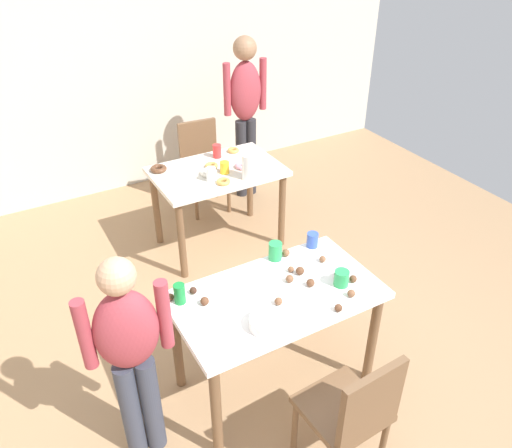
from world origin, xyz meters
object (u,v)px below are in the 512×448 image
object	(u,v)px
chair_far_table	(202,161)
person_adult_far	(245,104)
mixing_bowl	(268,322)
pitcher_far	(249,167)
dining_table_near	(276,307)
person_girl_near	(130,348)
dining_table_far	(218,182)
soda_can	(180,294)
chair_near_table	(353,411)

from	to	relation	value
chair_far_table	person_adult_far	distance (m)	0.69
person_adult_far	mixing_bowl	world-z (taller)	person_adult_far
pitcher_far	dining_table_near	bearing A→B (deg)	-112.56
person_girl_near	mixing_bowl	world-z (taller)	person_girl_near
person_adult_far	pitcher_far	world-z (taller)	person_adult_far
dining_table_far	mixing_bowl	bearing A→B (deg)	-107.64
soda_can	mixing_bowl	bearing A→B (deg)	-51.39
chair_near_table	mixing_bowl	bearing A→B (deg)	111.98
chair_near_table	person_girl_near	xyz separation A→B (m)	(-0.90, 0.68, 0.29)
dining_table_far	chair_near_table	world-z (taller)	chair_near_table
dining_table_far	soda_can	xyz separation A→B (m)	(-0.91, -1.40, 0.18)
chair_far_table	pitcher_far	xyz separation A→B (m)	(-0.01, -0.98, 0.36)
chair_near_table	chair_far_table	distance (m)	3.07
person_girl_near	person_adult_far	size ratio (longest dim) A/B	0.82
dining_table_near	chair_far_table	bearing A→B (deg)	76.26
person_girl_near	mixing_bowl	xyz separation A→B (m)	(0.70, -0.17, -0.01)
person_girl_near	person_adult_far	xyz separation A→B (m)	(1.93, 2.34, 0.20)
chair_near_table	chair_far_table	xyz separation A→B (m)	(0.54, 3.03, 0.00)
dining_table_near	person_adult_far	world-z (taller)	person_adult_far
mixing_bowl	soda_can	bearing A→B (deg)	128.61
dining_table_near	dining_table_far	bearing A→B (deg)	76.18
person_girl_near	pitcher_far	distance (m)	1.98
dining_table_far	chair_near_table	bearing A→B (deg)	-99.12
mixing_bowl	chair_near_table	bearing A→B (deg)	-68.02
dining_table_far	person_girl_near	distance (m)	2.08
person_adult_far	pitcher_far	xyz separation A→B (m)	(-0.50, -0.97, -0.13)
soda_can	person_adult_far	bearing A→B (deg)	53.24
person_girl_near	mixing_bowl	bearing A→B (deg)	-13.98
chair_far_table	pitcher_far	world-z (taller)	pitcher_far
chair_near_table	person_adult_far	distance (m)	3.22
chair_near_table	mixing_bowl	distance (m)	0.62
person_girl_near	chair_near_table	bearing A→B (deg)	-36.95
person_adult_far	chair_far_table	bearing A→B (deg)	178.92
dining_table_far	pitcher_far	size ratio (longest dim) A/B	5.10
soda_can	person_girl_near	bearing A→B (deg)	-146.67
dining_table_near	soda_can	distance (m)	0.58
dining_table_near	pitcher_far	distance (m)	1.46
chair_near_table	pitcher_far	distance (m)	2.15
chair_near_table	pitcher_far	size ratio (longest dim) A/B	4.14
person_adult_far	dining_table_far	bearing A→B (deg)	-133.22
person_adult_far	soda_can	world-z (taller)	person_adult_far
pitcher_far	soda_can	bearing A→B (deg)	-133.48
soda_can	dining_table_near	bearing A→B (deg)	-21.76
person_girl_near	soda_can	bearing A→B (deg)	33.33
person_adult_far	person_girl_near	bearing A→B (deg)	-129.59
mixing_bowl	pitcher_far	bearing A→B (deg)	64.50
dining_table_far	dining_table_near	bearing A→B (deg)	-103.82
dining_table_near	mixing_bowl	distance (m)	0.31
dining_table_near	person_adult_far	bearing A→B (deg)	65.46
chair_near_table	chair_far_table	bearing A→B (deg)	79.83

